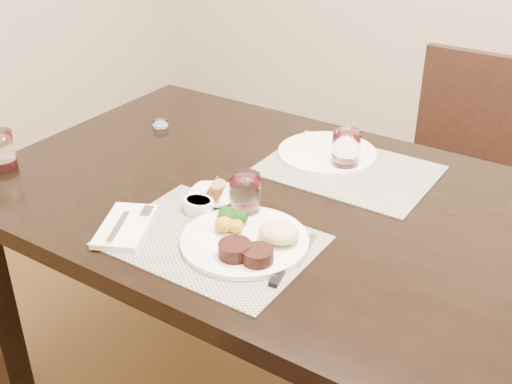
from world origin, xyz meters
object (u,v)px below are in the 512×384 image
Objects in this scene: steak_knife at (286,267)px; far_plate at (327,153)px; chair_far at (459,166)px; cracker_bowl at (214,197)px; wine_glass_near at (245,197)px; dinner_plate at (249,239)px.

far_plate is at bearing 96.72° from steak_knife.
chair_far is 3.16× the size of far_plate.
chair_far is 5.69× the size of cracker_bowl.
wine_glass_near is (-0.23, -1.06, 0.30)m from chair_far.
wine_glass_near is (-0.09, 0.11, 0.03)m from dinner_plate.
steak_knife is 1.41× the size of cracker_bowl.
chair_far reaches higher than wine_glass_near.
cracker_bowl reaches higher than far_plate.
chair_far is 1.13m from wine_glass_near.
steak_knife is 0.33m from cracker_bowl.
wine_glass_near reaches higher than dinner_plate.
chair_far is at bearing 65.45° from dinner_plate.
far_plate is (-0.07, 0.52, -0.01)m from dinner_plate.
dinner_plate is 0.52m from far_plate.
cracker_bowl is at bearing -107.02° from chair_far.
dinner_plate is 0.21m from cracker_bowl.
dinner_plate reaches higher than steak_knife.
cracker_bowl is (-0.33, -1.06, 0.27)m from chair_far.
chair_far reaches higher than steak_knife.
steak_knife is at bearing -32.10° from dinner_plate.
dinner_plate is at bearing 153.08° from steak_knife.
cracker_bowl is at bearing 142.17° from steak_knife.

